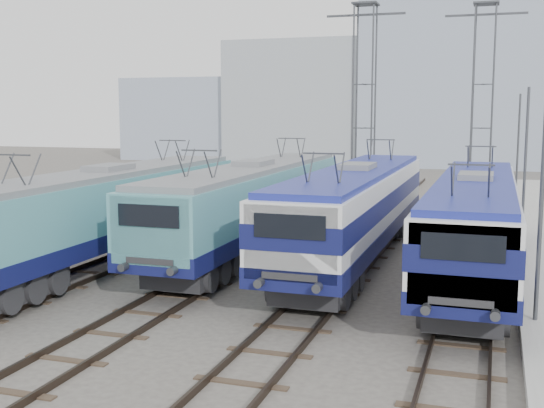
{
  "coord_description": "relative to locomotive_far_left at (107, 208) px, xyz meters",
  "views": [
    {
      "loc": [
        7.41,
        -17.41,
        5.96
      ],
      "look_at": [
        -0.65,
        7.0,
        2.46
      ],
      "focal_mm": 45.0,
      "sensor_mm": 36.0,
      "label": 1
    }
  ],
  "objects": [
    {
      "name": "catenary_tower_west",
      "position": [
        6.75,
        16.8,
        4.37
      ],
      "size": [
        4.5,
        1.2,
        12.0
      ],
      "color": "#3F4247",
      "rests_on": "ground"
    },
    {
      "name": "mast_rear",
      "position": [
        15.35,
        20.8,
        1.23
      ],
      "size": [
        0.12,
        0.12,
        7.0
      ],
      "primitive_type": "cylinder",
      "color": "#3F4247",
      "rests_on": "ground"
    },
    {
      "name": "building_west",
      "position": [
        -7.25,
        56.8,
        4.73
      ],
      "size": [
        18.0,
        12.0,
        14.0
      ],
      "primitive_type": "cube",
      "color": "#969EA6",
      "rests_on": "ground"
    },
    {
      "name": "locomotive_far_left",
      "position": [
        0.0,
        0.0,
        0.0
      ],
      "size": [
        2.89,
        18.23,
        3.43
      ],
      "color": "#101448",
      "rests_on": "ground"
    },
    {
      "name": "locomotive_far_right",
      "position": [
        13.5,
        2.21,
        -0.01
      ],
      "size": [
        2.79,
        17.64,
        3.32
      ],
      "color": "#101448",
      "rests_on": "ground"
    },
    {
      "name": "mast_mid",
      "position": [
        15.35,
        8.8,
        1.23
      ],
      "size": [
        0.12,
        0.12,
        7.0
      ],
      "primitive_type": "cylinder",
      "color": "#3F4247",
      "rests_on": "ground"
    },
    {
      "name": "catenary_tower_east",
      "position": [
        13.25,
        18.8,
        4.37
      ],
      "size": [
        4.5,
        1.2,
        12.0
      ],
      "color": "#3F4247",
      "rests_on": "ground"
    },
    {
      "name": "building_far_west",
      "position": [
        -23.25,
        56.8,
        2.73
      ],
      "size": [
        14.0,
        10.0,
        10.0
      ],
      "primitive_type": "cube",
      "color": "#909DB1",
      "rests_on": "ground"
    },
    {
      "name": "locomotive_center_right",
      "position": [
        9.0,
        3.48,
        0.07
      ],
      "size": [
        2.9,
        18.32,
        3.44
      ],
      "color": "#101448",
      "rests_on": "ground"
    },
    {
      "name": "mast_front",
      "position": [
        15.35,
        -3.2,
        1.23
      ],
      "size": [
        0.12,
        0.12,
        7.0
      ],
      "primitive_type": "cylinder",
      "color": "#3F4247",
      "rests_on": "ground"
    },
    {
      "name": "ground",
      "position": [
        6.75,
        -5.2,
        -2.27
      ],
      "size": [
        160.0,
        160.0,
        0.0
      ],
      "primitive_type": "plane",
      "color": "#514C47"
    },
    {
      "name": "building_center",
      "position": [
        10.75,
        56.8,
        6.73
      ],
      "size": [
        22.0,
        14.0,
        18.0
      ],
      "primitive_type": "cube",
      "color": "#909DB1",
      "rests_on": "ground"
    },
    {
      "name": "locomotive_center_left",
      "position": [
        4.5,
        3.96,
        0.0
      ],
      "size": [
        2.89,
        18.25,
        3.43
      ],
      "color": "#101448",
      "rests_on": "ground"
    }
  ]
}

